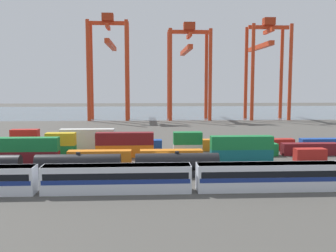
# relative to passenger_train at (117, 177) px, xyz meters

# --- Properties ---
(ground_plane) EXTENTS (420.00, 420.00, 0.00)m
(ground_plane) POSITION_rel_passenger_train_xyz_m (7.14, 58.98, -2.14)
(ground_plane) COLOR #4C4944
(harbour_water) EXTENTS (400.00, 110.00, 0.01)m
(harbour_water) POSITION_rel_passenger_train_xyz_m (7.14, 165.31, -2.14)
(harbour_water) COLOR slate
(harbour_water) RESTS_ON ground_plane
(passenger_train) EXTENTS (64.21, 3.14, 3.90)m
(passenger_train) POSITION_rel_passenger_train_xyz_m (0.00, 0.00, 0.00)
(passenger_train) COLOR silver
(passenger_train) RESTS_ON ground_plane
(freight_tank_row) EXTENTS (46.20, 2.74, 4.20)m
(freight_tank_row) POSITION_rel_passenger_train_xyz_m (-7.00, 9.25, -0.19)
(freight_tank_row) COLOR #232326
(freight_tank_row) RESTS_ON ground_plane
(shipping_container_1) EXTENTS (12.10, 2.44, 2.60)m
(shipping_container_1) POSITION_rel_passenger_train_xyz_m (-18.62, 20.12, -0.84)
(shipping_container_1) COLOR maroon
(shipping_container_1) RESTS_ON ground_plane
(shipping_container_2) EXTENTS (12.10, 2.44, 2.60)m
(shipping_container_2) POSITION_rel_passenger_train_xyz_m (-18.62, 20.12, 1.76)
(shipping_container_2) COLOR #197538
(shipping_container_2) RESTS_ON shipping_container_1
(shipping_container_3) EXTENTS (12.10, 2.44, 2.60)m
(shipping_container_3) POSITION_rel_passenger_train_xyz_m (-4.85, 20.12, -0.84)
(shipping_container_3) COLOR orange
(shipping_container_3) RESTS_ON ground_plane
(shipping_container_4) EXTENTS (12.10, 2.44, 2.60)m
(shipping_container_4) POSITION_rel_passenger_train_xyz_m (8.93, 20.12, -0.84)
(shipping_container_4) COLOR orange
(shipping_container_4) RESTS_ON ground_plane
(shipping_container_5) EXTENTS (12.10, 2.44, 2.60)m
(shipping_container_5) POSITION_rel_passenger_train_xyz_m (22.70, 20.12, -0.84)
(shipping_container_5) COLOR #146066
(shipping_container_5) RESTS_ON ground_plane
(shipping_container_6) EXTENTS (12.10, 2.44, 2.60)m
(shipping_container_6) POSITION_rel_passenger_train_xyz_m (22.70, 20.12, 1.76)
(shipping_container_6) COLOR #197538
(shipping_container_6) RESTS_ON shipping_container_5
(shipping_container_7) EXTENTS (6.04, 2.44, 2.60)m
(shipping_container_7) POSITION_rel_passenger_train_xyz_m (36.48, 20.12, -0.84)
(shipping_container_7) COLOR #AD211C
(shipping_container_7) RESTS_ON ground_plane
(shipping_container_9) EXTENTS (6.04, 2.44, 2.60)m
(shipping_container_9) POSITION_rel_passenger_train_xyz_m (-13.68, 27.04, -0.84)
(shipping_container_9) COLOR #197538
(shipping_container_9) RESTS_ON ground_plane
(shipping_container_10) EXTENTS (6.04, 2.44, 2.60)m
(shipping_container_10) POSITION_rel_passenger_train_xyz_m (-13.68, 27.04, 1.76)
(shipping_container_10) COLOR gold
(shipping_container_10) RESTS_ON shipping_container_9
(shipping_container_11) EXTENTS (12.10, 2.44, 2.60)m
(shipping_container_11) POSITION_rel_passenger_train_xyz_m (-0.42, 27.04, -0.84)
(shipping_container_11) COLOR orange
(shipping_container_11) RESTS_ON ground_plane
(shipping_container_12) EXTENTS (12.10, 2.44, 2.60)m
(shipping_container_12) POSITION_rel_passenger_train_xyz_m (-0.42, 27.04, 1.76)
(shipping_container_12) COLOR maroon
(shipping_container_12) RESTS_ON shipping_container_11
(shipping_container_13) EXTENTS (6.04, 2.44, 2.60)m
(shipping_container_13) POSITION_rel_passenger_train_xyz_m (12.85, 27.04, -0.84)
(shipping_container_13) COLOR silver
(shipping_container_13) RESTS_ON ground_plane
(shipping_container_14) EXTENTS (6.04, 2.44, 2.60)m
(shipping_container_14) POSITION_rel_passenger_train_xyz_m (12.85, 27.04, 1.76)
(shipping_container_14) COLOR #197538
(shipping_container_14) RESTS_ON shipping_container_13
(shipping_container_15) EXTENTS (12.10, 2.44, 2.60)m
(shipping_container_15) POSITION_rel_passenger_train_xyz_m (26.11, 27.04, -0.84)
(shipping_container_15) COLOR #197538
(shipping_container_15) RESTS_ON ground_plane
(shipping_container_16) EXTENTS (12.10, 2.44, 2.60)m
(shipping_container_16) POSITION_rel_passenger_train_xyz_m (39.38, 27.04, -0.84)
(shipping_container_16) COLOR maroon
(shipping_container_16) RESTS_ON ground_plane
(shipping_container_17) EXTENTS (6.04, 2.44, 2.60)m
(shipping_container_17) POSITION_rel_passenger_train_xyz_m (-23.14, 33.96, -0.84)
(shipping_container_17) COLOR #1C4299
(shipping_container_17) RESTS_ON ground_plane
(shipping_container_18) EXTENTS (6.04, 2.44, 2.60)m
(shipping_container_18) POSITION_rel_passenger_train_xyz_m (-23.14, 33.96, 1.76)
(shipping_container_18) COLOR #AD211C
(shipping_container_18) RESTS_ON shipping_container_17
(shipping_container_19) EXTENTS (12.10, 2.44, 2.60)m
(shipping_container_19) POSITION_rel_passenger_train_xyz_m (-9.26, 33.96, -0.84)
(shipping_container_19) COLOR silver
(shipping_container_19) RESTS_ON ground_plane
(shipping_container_20) EXTENTS (12.10, 2.44, 2.60)m
(shipping_container_20) POSITION_rel_passenger_train_xyz_m (-9.26, 33.96, 1.76)
(shipping_container_20) COLOR silver
(shipping_container_20) RESTS_ON shipping_container_19
(shipping_container_21) EXTENTS (6.04, 2.44, 2.60)m
(shipping_container_21) POSITION_rel_passenger_train_xyz_m (4.62, 33.96, -0.84)
(shipping_container_21) COLOR #1C4299
(shipping_container_21) RESTS_ON ground_plane
(shipping_container_22) EXTENTS (12.10, 2.44, 2.60)m
(shipping_container_22) POSITION_rel_passenger_train_xyz_m (18.50, 33.96, -0.84)
(shipping_container_22) COLOR orange
(shipping_container_22) RESTS_ON ground_plane
(shipping_container_23) EXTENTS (12.10, 2.44, 2.60)m
(shipping_container_23) POSITION_rel_passenger_train_xyz_m (32.38, 33.96, -0.84)
(shipping_container_23) COLOR #AD211C
(shipping_container_23) RESTS_ON ground_plane
(shipping_container_24) EXTENTS (12.10, 2.44, 2.60)m
(shipping_container_24) POSITION_rel_passenger_train_xyz_m (46.26, 33.96, -0.84)
(shipping_container_24) COLOR #1C4299
(shipping_container_24) RESTS_ON ground_plane
(gantry_crane_west) EXTENTS (17.56, 38.94, 45.20)m
(gantry_crane_west) POSITION_rel_passenger_train_xyz_m (-12.05, 117.77, 25.59)
(gantry_crane_west) COLOR red
(gantry_crane_west) RESTS_ON ground_plane
(gantry_crane_central) EXTENTS (18.48, 38.99, 41.78)m
(gantry_crane_central) POSITION_rel_passenger_train_xyz_m (22.64, 117.85, 23.84)
(gantry_crane_central) COLOR red
(gantry_crane_central) RESTS_ON ground_plane
(gantry_crane_east) EXTENTS (17.88, 36.35, 44.02)m
(gantry_crane_east) POSITION_rel_passenger_train_xyz_m (57.32, 117.29, 24.99)
(gantry_crane_east) COLOR red
(gantry_crane_east) RESTS_ON ground_plane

